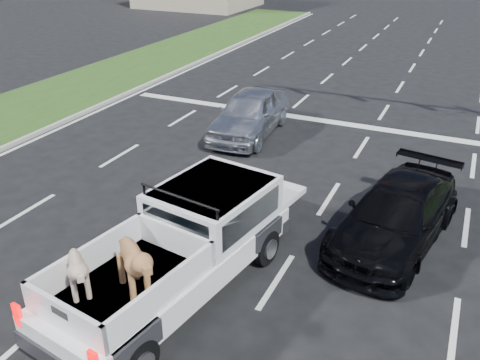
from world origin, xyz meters
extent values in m
plane|color=black|center=(0.00, 0.00, 0.00)|extent=(160.00, 160.00, 0.00)
cube|color=silver|center=(-5.25, 6.00, 0.01)|extent=(0.12, 60.00, 0.01)
cube|color=silver|center=(-1.75, 6.00, 0.01)|extent=(0.12, 60.00, 0.01)
cube|color=silver|center=(1.75, 6.00, 0.01)|extent=(0.12, 60.00, 0.01)
cube|color=silver|center=(5.25, 6.00, 0.01)|extent=(0.12, 60.00, 0.01)
cube|color=silver|center=(-8.80, 6.00, 0.01)|extent=(0.15, 60.00, 0.01)
cube|color=silver|center=(0.00, 10.00, 0.01)|extent=(17.00, 0.45, 0.01)
cube|color=#204515|center=(-11.50, 6.00, 0.05)|extent=(5.00, 60.00, 0.10)
cube|color=#9C978F|center=(-9.05, 6.00, 0.07)|extent=(0.15, 60.00, 0.14)
cylinder|color=black|center=(-1.20, -3.06, 0.40)|extent=(0.42, 0.84, 0.81)
cylinder|color=black|center=(-0.57, 0.82, 0.40)|extent=(0.42, 0.84, 0.81)
cylinder|color=black|center=(1.26, 0.52, 0.40)|extent=(0.42, 0.84, 0.81)
cube|color=white|center=(0.04, -1.22, 0.70)|extent=(2.89, 5.88, 0.55)
cube|color=white|center=(0.25, 0.09, 1.43)|extent=(2.32, 2.72, 0.91)
cube|color=black|center=(0.06, -1.10, 1.47)|extent=(1.63, 0.30, 0.66)
cylinder|color=black|center=(0.08, -0.95, 2.10)|extent=(1.90, 0.36, 0.05)
cube|color=black|center=(-0.16, -2.45, 0.95)|extent=(2.30, 2.98, 0.06)
cube|color=white|center=(-1.05, -2.30, 1.25)|extent=(0.52, 2.69, 0.55)
cube|color=white|center=(0.73, -2.59, 1.25)|extent=(0.52, 2.69, 0.55)
cube|color=white|center=(-0.37, -3.74, 1.25)|extent=(1.88, 0.39, 0.55)
cube|color=red|center=(-1.30, -3.82, 1.01)|extent=(0.18, 0.09, 0.42)
cube|color=black|center=(-0.40, -3.89, 0.51)|extent=(2.06, 0.64, 0.32)
imported|color=silver|center=(-2.20, 7.54, 0.79)|extent=(2.14, 4.72, 1.57)
imported|color=black|center=(3.69, 2.59, 0.70)|extent=(2.80, 5.12, 1.41)
camera|label=1|loc=(4.66, -8.11, 6.63)|focal=38.00mm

